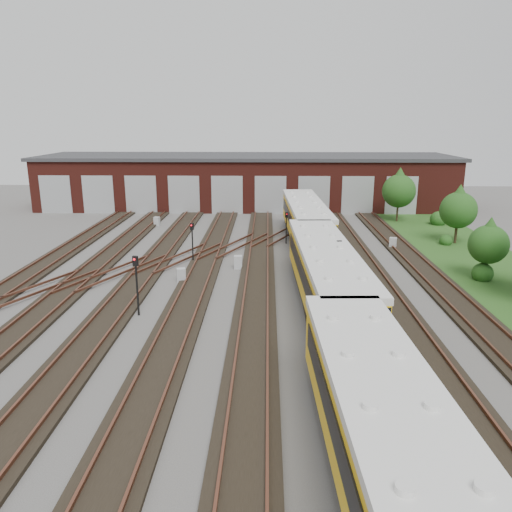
{
  "coord_description": "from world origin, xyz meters",
  "views": [
    {
      "loc": [
        2.68,
        -23.29,
        10.57
      ],
      "look_at": [
        1.94,
        8.07,
        2.0
      ],
      "focal_mm": 35.0,
      "sensor_mm": 36.0,
      "label": 1
    }
  ],
  "objects": [
    {
      "name": "ground",
      "position": [
        0.0,
        0.0,
        0.0
      ],
      "size": [
        120.0,
        120.0,
        0.0
      ],
      "primitive_type": "plane",
      "color": "#444240",
      "rests_on": "ground"
    },
    {
      "name": "track_network",
      "position": [
        -0.17,
        0.59,
        0.11
      ],
      "size": [
        30.4,
        70.0,
        0.33
      ],
      "color": "black",
      "rests_on": "ground"
    },
    {
      "name": "maintenance_shed",
      "position": [
        -0.01,
        39.97,
        3.2
      ],
      "size": [
        51.0,
        12.5,
        6.35
      ],
      "color": "#4E1913",
      "rests_on": "ground"
    },
    {
      "name": "grass_verge",
      "position": [
        19.0,
        10.0,
        0.03
      ],
      "size": [
        8.0,
        55.0,
        0.05
      ],
      "primitive_type": "cube",
      "color": "#204818",
      "rests_on": "ground"
    },
    {
      "name": "metro_train",
      "position": [
        6.0,
        3.65,
        2.06
      ],
      "size": [
        3.5,
        48.43,
        3.38
      ],
      "rotation": [
        0.0,
        0.0,
        0.03
      ],
      "color": "black",
      "rests_on": "ground"
    },
    {
      "name": "signal_mast_0",
      "position": [
        -3.02,
        13.41,
        1.98
      ],
      "size": [
        0.3,
        0.28,
        3.08
      ],
      "rotation": [
        0.0,
        0.0,
        -0.33
      ],
      "color": "black",
      "rests_on": "ground"
    },
    {
      "name": "signal_mast_1",
      "position": [
        -4.5,
        2.62,
        2.21
      ],
      "size": [
        0.31,
        0.29,
        3.45
      ],
      "rotation": [
        0.0,
        0.0,
        -0.25
      ],
      "color": "black",
      "rests_on": "ground"
    },
    {
      "name": "signal_mast_2",
      "position": [
        4.34,
        19.6,
        1.78
      ],
      "size": [
        0.25,
        0.24,
        2.79
      ],
      "rotation": [
        0.0,
        0.0,
        0.28
      ],
      "color": "black",
      "rests_on": "ground"
    },
    {
      "name": "signal_mast_3",
      "position": [
        6.9,
        5.21,
        2.38
      ],
      "size": [
        0.31,
        0.29,
        3.74
      ],
      "rotation": [
        0.0,
        0.0,
        0.19
      ],
      "color": "black",
      "rests_on": "ground"
    },
    {
      "name": "relay_cabinet_1",
      "position": [
        -8.75,
        27.05,
        0.46
      ],
      "size": [
        0.63,
        0.56,
        0.92
      ],
      "primitive_type": "cube",
      "rotation": [
        0.0,
        0.0,
        -0.19
      ],
      "color": "#A9ACAE",
      "rests_on": "ground"
    },
    {
      "name": "relay_cabinet_2",
      "position": [
        -3.11,
        8.61,
        0.48
      ],
      "size": [
        0.68,
        0.61,
        0.95
      ],
      "primitive_type": "cube",
      "rotation": [
        0.0,
        0.0,
        0.27
      ],
      "color": "#A9ACAE",
      "rests_on": "ground"
    },
    {
      "name": "relay_cabinet_3",
      "position": [
        0.54,
        11.84,
        0.49
      ],
      "size": [
        0.6,
        0.51,
        0.97
      ],
      "primitive_type": "cube",
      "rotation": [
        0.0,
        0.0,
        0.03
      ],
      "color": "#A9ACAE",
      "rests_on": "ground"
    },
    {
      "name": "relay_cabinet_4",
      "position": [
        13.34,
        18.04,
        0.48
      ],
      "size": [
        0.7,
        0.65,
        0.95
      ],
      "primitive_type": "cube",
      "rotation": [
        0.0,
        0.0,
        -0.36
      ],
      "color": "#A9ACAE",
      "rests_on": "ground"
    },
    {
      "name": "tree_0",
      "position": [
        16.59,
        29.79,
        3.73
      ],
      "size": [
        3.5,
        3.5,
        5.8
      ],
      "color": "#312616",
      "rests_on": "ground"
    },
    {
      "name": "tree_1",
      "position": [
        19.3,
        20.0,
        3.38
      ],
      "size": [
        3.17,
        3.17,
        5.26
      ],
      "color": "#312616",
      "rests_on": "ground"
    },
    {
      "name": "tree_3",
      "position": [
        17.58,
        9.62,
        2.81
      ],
      "size": [
        2.64,
        2.64,
        4.37
      ],
      "color": "#312616",
      "rests_on": "ground"
    },
    {
      "name": "bush_0",
      "position": [
        17.35,
        9.47,
        0.71
      ],
      "size": [
        1.42,
        1.42,
        1.42
      ],
      "primitive_type": "sphere",
      "color": "#1C4112",
      "rests_on": "ground"
    },
    {
      "name": "bush_1",
      "position": [
        18.28,
        19.45,
        0.55
      ],
      "size": [
        1.09,
        1.09,
        1.09
      ],
      "primitive_type": "sphere",
      "color": "#1C4112",
      "rests_on": "ground"
    },
    {
      "name": "bush_2",
      "position": [
        20.45,
        28.15,
        0.83
      ],
      "size": [
        1.67,
        1.67,
        1.67
      ],
      "primitive_type": "sphere",
      "color": "#1C4112",
      "rests_on": "ground"
    }
  ]
}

